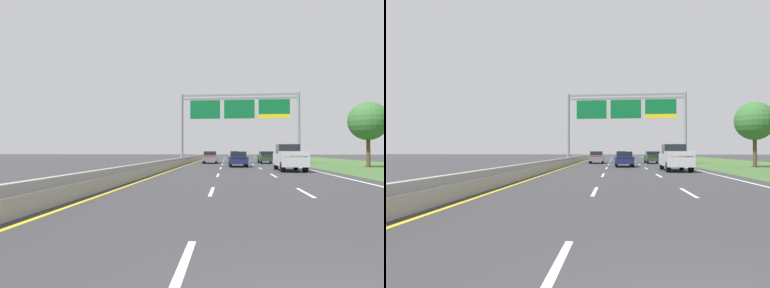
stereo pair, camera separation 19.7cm
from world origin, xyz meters
The scene contains 11 objects.
ground_plane centered at (0.00, 35.00, 0.00)m, with size 220.00×220.00×0.00m, color #333335.
lane_striping centered at (0.00, 34.54, 0.00)m, with size 11.96×106.00×0.01m.
grass_verge_right centered at (13.95, 35.00, 0.01)m, with size 14.00×110.00×0.02m, color #3D602D.
median_barrier_concrete centered at (-6.60, 35.00, 0.35)m, with size 0.60×110.00×0.85m.
overhead_sign_gantry centered at (0.30, 39.27, 6.45)m, with size 15.06×0.42×9.01m.
pickup_truck_silver centered at (3.89, 25.03, 1.07)m, with size 2.03×5.41×2.20m.
car_white_centre_lane_sedan centered at (0.06, 60.14, 0.82)m, with size 1.93×4.44×1.57m.
car_grey_left_lane_sedan centered at (-3.47, 40.62, 0.82)m, with size 1.87×4.42×1.57m.
car_darkgreen_right_lane_sedan centered at (3.84, 41.28, 0.82)m, with size 1.88×4.43×1.57m.
car_navy_centre_lane_sedan centered at (-0.13, 31.71, 0.82)m, with size 1.93×4.44×1.57m.
roadside_tree_mid centered at (12.65, 31.33, 4.58)m, with size 3.78×3.78×6.49m.
Camera 1 is at (-1.21, -3.05, 1.66)m, focal length 31.01 mm.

